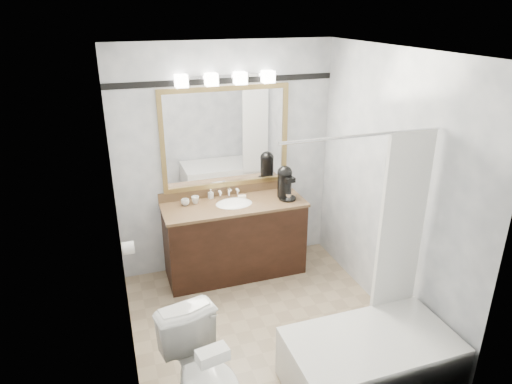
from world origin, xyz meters
The scene contains 14 objects.
room centered at (0.00, 0.00, 1.25)m, with size 2.42×2.62×2.52m.
vanity centered at (0.00, 1.02, 0.44)m, with size 1.53×0.58×0.97m.
mirror centered at (0.00, 1.28, 1.50)m, with size 1.40×0.04×1.10m.
vanity_light_bar centered at (0.00, 1.23, 2.13)m, with size 1.02×0.14×0.12m.
accent_stripe centered at (0.00, 1.29, 2.10)m, with size 2.40×0.01×0.06m, color black.
bathtub centered at (0.55, -0.90, 0.28)m, with size 1.30×0.75×1.96m.
tp_roll centered at (-1.14, 0.66, 0.70)m, with size 0.12×0.12×0.11m, color white.
toilet centered at (-0.76, -0.84, 0.40)m, with size 0.44×0.78×0.79m, color white.
tissue_box centered at (-0.76, -1.12, 0.83)m, with size 0.20×0.11×0.08m, color white.
coffee_maker centered at (0.57, 0.99, 1.04)m, with size 0.19×0.24×0.36m.
cup_left centered at (-0.50, 1.14, 0.88)m, with size 0.09×0.09×0.07m, color white.
cup_right centered at (-0.39, 1.16, 0.89)m, with size 0.08×0.08×0.08m, color white.
soap_bottle_a centered at (-0.20, 1.23, 0.90)m, with size 0.05×0.05×0.10m, color white.
soap_bar centered at (0.13, 1.13, 0.86)m, with size 0.09×0.05×0.03m, color beige.
Camera 1 is at (-1.22, -3.28, 2.81)m, focal length 32.00 mm.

